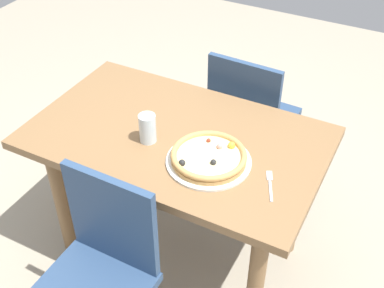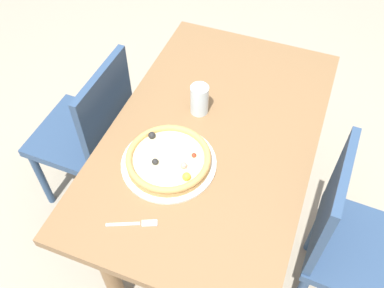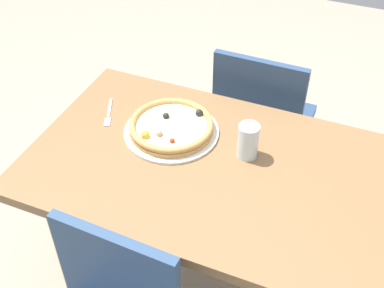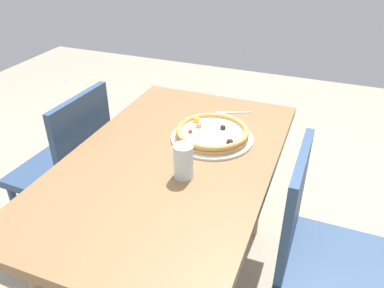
% 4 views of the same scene
% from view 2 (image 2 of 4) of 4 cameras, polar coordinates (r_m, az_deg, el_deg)
% --- Properties ---
extents(ground_plane, '(6.00, 6.00, 0.00)m').
position_cam_2_polar(ground_plane, '(2.21, 2.19, -11.00)').
color(ground_plane, '#9E937F').
extents(dining_table, '(1.26, 0.76, 0.73)m').
position_cam_2_polar(dining_table, '(1.69, 2.80, -1.00)').
color(dining_table, olive).
rests_on(dining_table, ground).
extents(chair_near, '(0.41, 0.41, 0.87)m').
position_cam_2_polar(chair_near, '(2.00, -13.58, 1.54)').
color(chair_near, navy).
rests_on(chair_near, ground).
extents(chair_far, '(0.42, 0.42, 0.87)m').
position_cam_2_polar(chair_far, '(1.74, 20.55, -12.04)').
color(chair_far, navy).
rests_on(chair_far, ground).
extents(plate, '(0.34, 0.34, 0.01)m').
position_cam_2_polar(plate, '(1.50, -3.15, -2.59)').
color(plate, silver).
rests_on(plate, dining_table).
extents(pizza, '(0.30, 0.30, 0.05)m').
position_cam_2_polar(pizza, '(1.48, -3.18, -2.01)').
color(pizza, tan).
rests_on(pizza, plate).
extents(fork, '(0.08, 0.16, 0.00)m').
position_cam_2_polar(fork, '(1.38, -7.55, -10.64)').
color(fork, silver).
rests_on(fork, dining_table).
extents(drinking_glass, '(0.07, 0.07, 0.13)m').
position_cam_2_polar(drinking_glass, '(1.63, 1.01, 6.04)').
color(drinking_glass, silver).
rests_on(drinking_glass, dining_table).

